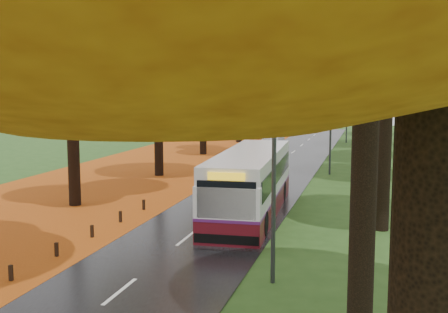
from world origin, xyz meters
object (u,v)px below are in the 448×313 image
at_px(streetlamp_mid, 327,105).
at_px(car_dark, 275,141).
at_px(streetlamp_far, 345,98).
at_px(car_silver, 272,142).
at_px(streetlamp_near, 266,131).
at_px(bus, 250,181).
at_px(car_white, 238,161).

distance_m(streetlamp_mid, car_dark, 17.24).
relative_size(streetlamp_far, car_silver, 1.85).
bearing_deg(car_dark, car_silver, -104.08).
height_order(streetlamp_near, car_dark, streetlamp_near).
height_order(streetlamp_far, bus, streetlamp_far).
xyz_separation_m(bus, car_silver, (-3.75, 26.51, -0.84)).
distance_m(bus, car_white, 13.34).
distance_m(streetlamp_mid, bus, 13.76).
relative_size(car_white, car_dark, 1.02).
xyz_separation_m(streetlamp_near, car_dark, (-6.29, 37.53, -4.08)).
xyz_separation_m(streetlamp_near, bus, (-2.40, 8.81, -3.12)).
relative_size(streetlamp_far, bus, 0.70).
bearing_deg(bus, streetlamp_near, -77.88).
xyz_separation_m(bus, car_dark, (-3.89, 28.72, -0.96)).
xyz_separation_m(streetlamp_near, car_silver, (-6.16, 35.33, -3.96)).
height_order(bus, car_dark, bus).
distance_m(streetlamp_mid, car_silver, 15.20).
height_order(streetlamp_mid, bus, streetlamp_mid).
relative_size(car_silver, car_dark, 1.06).
height_order(streetlamp_far, car_silver, streetlamp_far).
bearing_deg(bus, streetlamp_mid, 76.53).
xyz_separation_m(streetlamp_mid, streetlamp_far, (0.00, 22.00, 0.00)).
bearing_deg(streetlamp_near, bus, 105.26).
bearing_deg(streetlamp_far, streetlamp_mid, -90.00).
distance_m(streetlamp_mid, streetlamp_far, 22.00).
distance_m(car_silver, car_dark, 2.21).
height_order(streetlamp_near, bus, streetlamp_near).
bearing_deg(car_dark, bus, -99.84).
distance_m(streetlamp_far, car_white, 23.54).
xyz_separation_m(streetlamp_near, car_white, (-6.09, 21.61, -3.96)).
height_order(streetlamp_mid, car_silver, streetlamp_mid).
height_order(streetlamp_far, car_dark, streetlamp_far).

